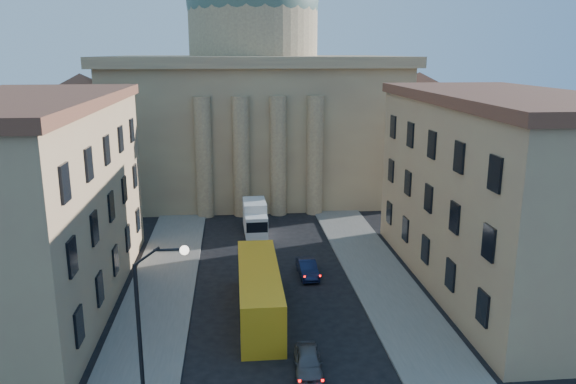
# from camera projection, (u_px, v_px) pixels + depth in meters

# --- Properties ---
(sidewalk_left) EXTENTS (5.00, 60.00, 0.15)m
(sidewalk_left) POSITION_uv_depth(u_px,v_px,m) (152.00, 322.00, 37.28)
(sidewalk_left) COLOR #5E5C56
(sidewalk_left) RESTS_ON ground
(sidewalk_right) EXTENTS (5.00, 60.00, 0.15)m
(sidewalk_right) POSITION_uv_depth(u_px,v_px,m) (401.00, 310.00, 38.91)
(sidewalk_right) COLOR #5E5C56
(sidewalk_right) RESTS_ON ground
(church) EXTENTS (68.02, 28.76, 36.60)m
(church) POSITION_uv_depth(u_px,v_px,m) (254.00, 97.00, 71.40)
(church) COLOR #80664E
(church) RESTS_ON ground
(building_left) EXTENTS (11.60, 26.60, 14.70)m
(building_left) POSITION_uv_depth(u_px,v_px,m) (28.00, 203.00, 38.55)
(building_left) COLOR tan
(building_left) RESTS_ON ground
(building_right) EXTENTS (11.60, 26.60, 14.70)m
(building_right) POSITION_uv_depth(u_px,v_px,m) (501.00, 191.00, 41.80)
(building_right) COLOR tan
(building_right) RESTS_ON ground
(street_lamp) EXTENTS (2.62, 0.44, 8.83)m
(street_lamp) POSITION_uv_depth(u_px,v_px,m) (150.00, 318.00, 26.51)
(street_lamp) COLOR black
(street_lamp) RESTS_ON ground
(car_right_far) EXTENTS (1.79, 3.92, 1.30)m
(car_right_far) POSITION_uv_depth(u_px,v_px,m) (308.00, 362.00, 31.36)
(car_right_far) COLOR #49494E
(car_right_far) RESTS_ON ground
(car_right_distant) EXTENTS (1.52, 4.00, 1.30)m
(car_right_distant) POSITION_uv_depth(u_px,v_px,m) (307.00, 268.00, 44.89)
(car_right_distant) COLOR black
(car_right_distant) RESTS_ON ground
(city_bus) EXTENTS (2.78, 11.85, 3.34)m
(city_bus) POSITION_uv_depth(u_px,v_px,m) (259.00, 290.00, 38.00)
(city_bus) COLOR orange
(city_bus) RESTS_ON ground
(box_truck) EXTENTS (2.30, 5.59, 3.04)m
(box_truck) POSITION_uv_depth(u_px,v_px,m) (255.00, 218.00, 55.63)
(box_truck) COLOR silver
(box_truck) RESTS_ON ground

